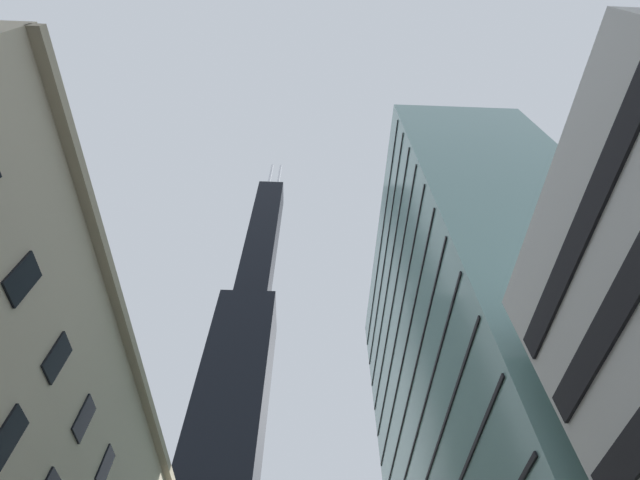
% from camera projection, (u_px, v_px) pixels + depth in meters
% --- Properties ---
extents(dark_skyscraper, '(23.72, 23.72, 210.09)m').
position_uv_depth(dark_skyscraper, '(225.00, 441.00, 103.93)').
color(dark_skyscraper, black).
rests_on(dark_skyscraper, ground).
extents(glass_office_midrise, '(15.41, 38.29, 56.17)m').
position_uv_depth(glass_office_midrise, '(488.00, 401.00, 42.50)').
color(glass_office_midrise, gray).
rests_on(glass_office_midrise, ground).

